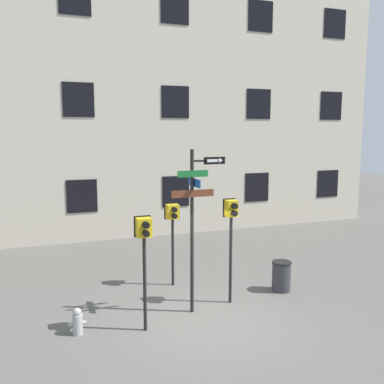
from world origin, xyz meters
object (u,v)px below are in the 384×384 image
Objects in this scene: street_sign_pole at (195,215)px; fire_hydrant at (77,322)px; pedestrian_signal_left at (144,241)px; trash_bin at (281,276)px; pedestrian_signal_right at (231,223)px; pedestrian_signal_across at (173,220)px.

street_sign_pole is 6.62× the size of fire_hydrant.
pedestrian_signal_left is 4.69m from trash_bin.
pedestrian_signal_left reaches higher than fire_hydrant.
fire_hydrant is at bearing -173.53° from pedestrian_signal_right.
pedestrian_signal_across is 3.50m from trash_bin.
pedestrian_signal_left reaches higher than pedestrian_signal_across.
pedestrian_signal_right is 3.26× the size of trash_bin.
fire_hydrant is (-2.96, -2.23, -1.66)m from pedestrian_signal_across.
pedestrian_signal_left is 1.08× the size of pedestrian_signal_across.
fire_hydrant is (-2.90, -0.25, -2.19)m from street_sign_pole.
street_sign_pole is 1.54× the size of pedestrian_signal_left.
trash_bin reaches higher than fire_hydrant.
fire_hydrant is 5.77m from trash_bin.
trash_bin is (1.73, 0.28, -1.75)m from pedestrian_signal_right.
pedestrian_signal_right is (2.51, 0.79, 0.08)m from pedestrian_signal_left.
pedestrian_signal_left is at bearing -165.95° from trash_bin.
pedestrian_signal_across is 2.87× the size of trash_bin.
pedestrian_signal_across is at bearing 120.12° from pedestrian_signal_right.
street_sign_pole is 1.67× the size of pedestrian_signal_across.
street_sign_pole is at bearing -170.30° from trash_bin.
trash_bin is at bearing 9.70° from street_sign_pole.
trash_bin is (5.73, 0.73, 0.13)m from fire_hydrant.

